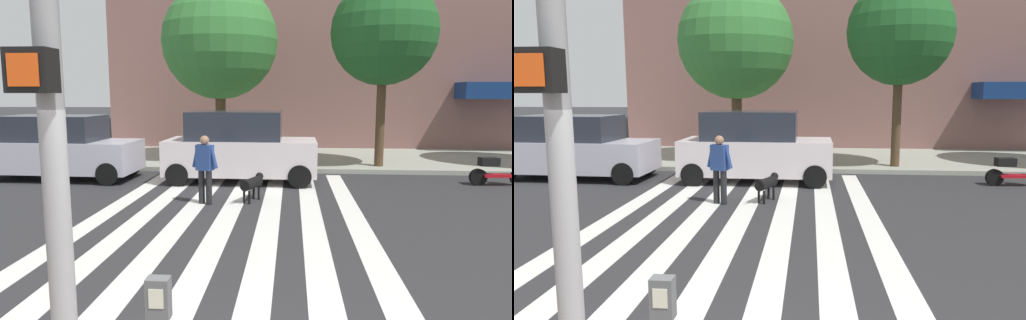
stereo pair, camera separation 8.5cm
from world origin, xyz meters
The scene contains 10 objects.
ground_plane centered at (0.00, 5.77, 0.00)m, with size 160.00×160.00×0.00m, color #2B2B2D.
sidewalk_far centered at (0.00, 14.54, 0.07)m, with size 80.00×6.00×0.15m, color #9B9E90.
crosswalk_stripes centered at (-0.91, 5.77, 0.00)m, with size 5.85×10.94×0.01m.
parked_car_near_curb centered at (-6.68, 10.02, 0.96)m, with size 4.69×2.07×1.96m.
parked_car_behind_first centered at (-1.10, 10.01, 1.02)m, with size 4.44×2.01×2.10m.
parked_scooter centered at (6.38, 9.95, 0.48)m, with size 1.63×0.50×1.11m.
street_tree_nearest centered at (-2.22, 13.57, 4.51)m, with size 4.25×4.25×6.51m.
street_tree_middle centered at (3.44, 12.37, 4.61)m, with size 3.50×3.50×6.23m.
pedestrian_dog_walker centered at (-1.60, 7.10, 0.93)m, with size 0.69×0.36×1.64m.
dog_on_leash centered at (-0.50, 7.49, 0.44)m, with size 0.55×1.11×0.65m.
Camera 2 is at (0.52, -3.38, 2.60)m, focal length 31.94 mm.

